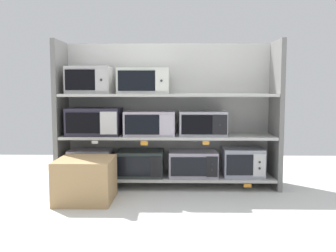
% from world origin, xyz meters
% --- Properties ---
extents(ground, '(6.32, 6.00, 0.02)m').
position_xyz_m(ground, '(0.00, -1.00, -0.01)').
color(ground, silver).
extents(back_panel, '(2.52, 0.04, 1.62)m').
position_xyz_m(back_panel, '(0.00, 0.25, 0.81)').
color(back_panel, '#B2B2AD').
rests_on(back_panel, ground).
extents(upright_left, '(0.05, 0.47, 1.62)m').
position_xyz_m(upright_left, '(-1.19, 0.00, 0.81)').
color(upright_left, slate).
rests_on(upright_left, ground).
extents(upright_right, '(0.05, 0.47, 1.62)m').
position_xyz_m(upright_right, '(1.19, 0.00, 0.81)').
color(upright_right, slate).
rests_on(upright_right, ground).
extents(shelf_0, '(2.32, 0.47, 0.03)m').
position_xyz_m(shelf_0, '(0.00, 0.00, 0.11)').
color(shelf_0, beige).
rests_on(shelf_0, ground).
extents(microwave_0, '(0.47, 0.37, 0.29)m').
position_xyz_m(microwave_0, '(-0.87, -0.00, 0.27)').
color(microwave_0, '#A29BA7').
rests_on(microwave_0, shelf_0).
extents(microwave_1, '(0.51, 0.43, 0.28)m').
position_xyz_m(microwave_1, '(-0.31, -0.00, 0.27)').
color(microwave_1, '#2A3331').
rests_on(microwave_1, shelf_0).
extents(microwave_2, '(0.53, 0.40, 0.28)m').
position_xyz_m(microwave_2, '(0.28, -0.00, 0.26)').
color(microwave_2, '#A49CAE').
rests_on(microwave_2, shelf_0).
extents(microwave_3, '(0.44, 0.35, 0.31)m').
position_xyz_m(microwave_3, '(0.83, -0.00, 0.28)').
color(microwave_3, '#9BA0AE').
rests_on(microwave_3, shelf_0).
extents(price_tag_0, '(0.08, 0.00, 0.04)m').
position_xyz_m(price_tag_0, '(0.85, -0.24, 0.07)').
color(price_tag_0, orange).
extents(shelf_1, '(2.32, 0.47, 0.03)m').
position_xyz_m(shelf_1, '(0.00, 0.00, 0.57)').
color(shelf_1, beige).
extents(microwave_4, '(0.58, 0.43, 0.30)m').
position_xyz_m(microwave_4, '(-0.81, -0.00, 0.73)').
color(microwave_4, '#292636').
rests_on(microwave_4, shelf_1).
extents(microwave_5, '(0.55, 0.40, 0.26)m').
position_xyz_m(microwave_5, '(-0.20, -0.00, 0.72)').
color(microwave_5, '#BDB2C1').
rests_on(microwave_5, shelf_1).
extents(microwave_6, '(0.52, 0.37, 0.26)m').
position_xyz_m(microwave_6, '(0.38, -0.00, 0.71)').
color(microwave_6, '#B6B6C2').
rests_on(microwave_6, shelf_1).
extents(price_tag_1, '(0.07, 0.00, 0.03)m').
position_xyz_m(price_tag_1, '(-0.77, -0.24, 0.53)').
color(price_tag_1, white).
extents(price_tag_2, '(0.08, 0.00, 0.05)m').
position_xyz_m(price_tag_2, '(-0.25, -0.24, 0.52)').
color(price_tag_2, orange).
extents(price_tag_3, '(0.07, 0.00, 0.04)m').
position_xyz_m(price_tag_3, '(0.40, -0.24, 0.53)').
color(price_tag_3, orange).
extents(shelf_2, '(2.32, 0.47, 0.03)m').
position_xyz_m(shelf_2, '(0.00, 0.00, 1.02)').
color(shelf_2, beige).
extents(microwave_7, '(0.48, 0.38, 0.30)m').
position_xyz_m(microwave_7, '(-0.86, -0.00, 1.19)').
color(microwave_7, '#B9B6B5').
rests_on(microwave_7, shelf_2).
extents(microwave_8, '(0.56, 0.38, 0.28)m').
position_xyz_m(microwave_8, '(-0.27, -0.00, 1.18)').
color(microwave_8, silver).
rests_on(microwave_8, shelf_2).
extents(shipping_carton, '(0.54, 0.54, 0.42)m').
position_xyz_m(shipping_carton, '(-0.79, -0.56, 0.21)').
color(shipping_carton, tan).
rests_on(shipping_carton, ground).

